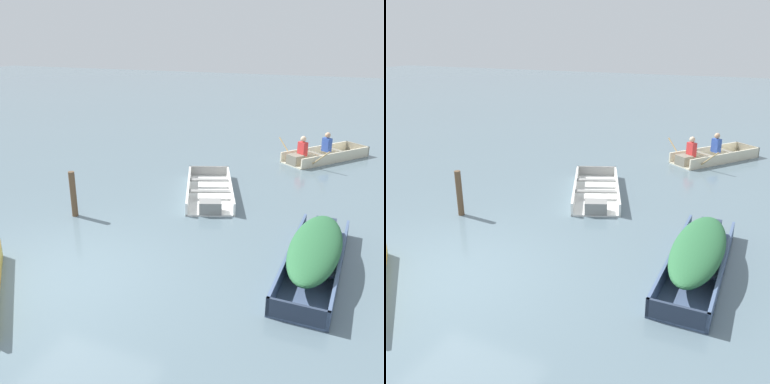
# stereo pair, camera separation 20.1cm
# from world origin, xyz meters

# --- Properties ---
(ground_plane) EXTENTS (80.00, 80.00, 0.00)m
(ground_plane) POSITION_xyz_m (0.00, 0.00, 0.00)
(ground_plane) COLOR slate
(skiff_slate_blue_near_moored) EXTENTS (0.93, 3.34, 0.64)m
(skiff_slate_blue_near_moored) POSITION_xyz_m (3.86, 1.94, 0.36)
(skiff_slate_blue_near_moored) COLOR #475B7F
(skiff_slate_blue_near_moored) RESTS_ON ground
(skiff_white_mid_moored) EXTENTS (2.12, 3.15, 0.31)m
(skiff_white_mid_moored) POSITION_xyz_m (0.89, 4.61, 0.10)
(skiff_white_mid_moored) COLOR white
(skiff_white_mid_moored) RESTS_ON ground
(rowboat_cream_with_crew) EXTENTS (2.85, 3.06, 0.90)m
(rowboat_cream_with_crew) POSITION_xyz_m (3.10, 9.12, 0.19)
(rowboat_cream_with_crew) COLOR beige
(rowboat_cream_with_crew) RESTS_ON ground
(mooring_post) EXTENTS (0.14, 0.14, 1.05)m
(mooring_post) POSITION_xyz_m (-1.48, 2.24, 0.52)
(mooring_post) COLOR brown
(mooring_post) RESTS_ON ground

